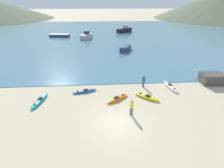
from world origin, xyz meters
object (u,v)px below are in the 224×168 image
(kayak_on_sand_1, at_px, (117,98))
(kayak_on_sand_3, at_px, (170,86))
(person_near_waterline, at_px, (144,80))
(moored_boat_1, at_px, (124,30))
(kayak_on_sand_0, at_px, (84,91))
(moored_boat_0, at_px, (86,36))
(kayak_on_sand_2, at_px, (147,97))
(person_near_foreground, at_px, (132,107))
(moored_boat_2, at_px, (60,36))
(shoreline_rock, at_px, (212,78))
(moored_boat_3, at_px, (125,48))
(kayak_on_sand_4, at_px, (39,101))

(kayak_on_sand_1, relative_size, kayak_on_sand_3, 0.83)
(person_near_waterline, distance_m, moored_boat_1, 39.36)
(kayak_on_sand_0, xyz_separation_m, person_near_waterline, (7.24, 0.91, 0.73))
(moored_boat_0, bearing_deg, kayak_on_sand_2, -74.94)
(person_near_foreground, xyz_separation_m, person_near_waterline, (2.48, 5.75, -0.06))
(person_near_waterline, height_order, moored_boat_2, person_near_waterline)
(kayak_on_sand_3, distance_m, moored_boat_1, 39.73)
(kayak_on_sand_1, bearing_deg, moored_boat_1, 81.48)
(kayak_on_sand_0, height_order, moored_boat_2, moored_boat_2)
(moored_boat_2, bearing_deg, shoreline_rock, -51.31)
(person_near_waterline, height_order, moored_boat_3, person_near_waterline)
(kayak_on_sand_3, distance_m, shoreline_rock, 5.92)
(person_near_waterline, bearing_deg, kayak_on_sand_0, -172.83)
(moored_boat_0, bearing_deg, kayak_on_sand_4, -95.11)
(person_near_waterline, bearing_deg, kayak_on_sand_1, -140.73)
(person_near_waterline, distance_m, moored_boat_0, 31.00)
(kayak_on_sand_3, bearing_deg, kayak_on_sand_0, -177.60)
(kayak_on_sand_4, xyz_separation_m, person_near_foreground, (9.38, -2.98, 0.78))
(kayak_on_sand_4, bearing_deg, shoreline_rock, 8.88)
(kayak_on_sand_1, bearing_deg, kayak_on_sand_0, 152.03)
(kayak_on_sand_0, height_order, kayak_on_sand_3, kayak_on_sand_3)
(kayak_on_sand_4, relative_size, moored_boat_2, 0.60)
(kayak_on_sand_3, relative_size, moored_boat_3, 0.84)
(kayak_on_sand_1, distance_m, kayak_on_sand_3, 7.25)
(kayak_on_sand_0, height_order, moored_boat_1, moored_boat_1)
(person_near_waterline, height_order, shoreline_rock, person_near_waterline)
(kayak_on_sand_3, height_order, moored_boat_1, moored_boat_1)
(kayak_on_sand_0, bearing_deg, moored_boat_1, 75.99)
(moored_boat_0, relative_size, moored_boat_2, 0.74)
(kayak_on_sand_0, xyz_separation_m, moored_boat_2, (-9.58, 33.81, 0.30))
(kayak_on_sand_2, xyz_separation_m, moored_boat_2, (-16.58, 35.62, 0.28))
(kayak_on_sand_1, relative_size, moored_boat_0, 0.66)
(kayak_on_sand_1, distance_m, kayak_on_sand_4, 8.34)
(moored_boat_1, xyz_separation_m, shoreline_rock, (6.34, -38.75, -0.18))
(kayak_on_sand_1, height_order, moored_boat_1, moored_boat_1)
(kayak_on_sand_0, height_order, kayak_on_sand_2, kayak_on_sand_2)
(person_near_waterline, bearing_deg, kayak_on_sand_2, -95.02)
(shoreline_rock, bearing_deg, kayak_on_sand_4, -171.12)
(moored_boat_2, xyz_separation_m, moored_boat_3, (16.89, -16.10, 0.12))
(kayak_on_sand_4, height_order, shoreline_rock, shoreline_rock)
(moored_boat_0, distance_m, moored_boat_1, 15.16)
(moored_boat_3, bearing_deg, moored_boat_1, 83.09)
(kayak_on_sand_2, xyz_separation_m, person_near_waterline, (0.24, 2.72, 0.72))
(kayak_on_sand_1, bearing_deg, moored_boat_0, 99.47)
(kayak_on_sand_3, relative_size, moored_boat_0, 0.79)
(kayak_on_sand_4, height_order, moored_boat_1, moored_boat_1)
(kayak_on_sand_1, xyz_separation_m, kayak_on_sand_4, (-8.34, 0.11, -0.01))
(kayak_on_sand_0, relative_size, kayak_on_sand_2, 1.06)
(person_near_foreground, bearing_deg, kayak_on_sand_0, 134.49)
(kayak_on_sand_3, height_order, person_near_foreground, person_near_foreground)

